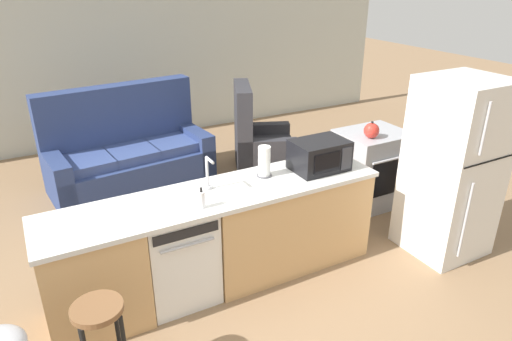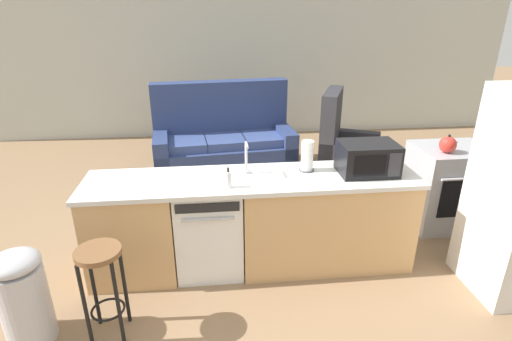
% 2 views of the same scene
% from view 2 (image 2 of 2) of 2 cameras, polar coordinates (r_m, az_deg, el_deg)
% --- Properties ---
extents(ground_plane, '(24.00, 24.00, 0.00)m').
position_cam_2_polar(ground_plane, '(3.93, -2.65, -13.21)').
color(ground_plane, '#896B4C').
extents(wall_back, '(10.00, 0.06, 2.60)m').
position_cam_2_polar(wall_back, '(7.46, -2.61, 14.93)').
color(wall_back, beige).
rests_on(wall_back, ground_plane).
extents(kitchen_counter, '(2.94, 0.66, 0.90)m').
position_cam_2_polar(kitchen_counter, '(3.72, 0.95, -7.74)').
color(kitchen_counter, tan).
rests_on(kitchen_counter, ground_plane).
extents(dishwasher, '(0.58, 0.61, 0.84)m').
position_cam_2_polar(dishwasher, '(3.70, -6.67, -8.09)').
color(dishwasher, white).
rests_on(dishwasher, ground_plane).
extents(stove_range, '(0.76, 0.68, 0.90)m').
position_cam_2_polar(stove_range, '(4.86, 25.61, -2.06)').
color(stove_range, '#A8AAB2').
rests_on(stove_range, ground_plane).
extents(microwave, '(0.50, 0.37, 0.28)m').
position_cam_2_polar(microwave, '(3.67, 15.66, 1.70)').
color(microwave, black).
rests_on(microwave, kitchen_counter).
extents(sink_faucet, '(0.07, 0.18, 0.30)m').
position_cam_2_polar(sink_faucet, '(3.52, -1.39, 1.50)').
color(sink_faucet, silver).
rests_on(sink_faucet, kitchen_counter).
extents(paper_towel_roll, '(0.14, 0.14, 0.28)m').
position_cam_2_polar(paper_towel_roll, '(3.62, 7.32, 2.02)').
color(paper_towel_roll, '#4C4C51').
rests_on(paper_towel_roll, kitchen_counter).
extents(soap_bottle, '(0.06, 0.06, 0.18)m').
position_cam_2_polar(soap_bottle, '(3.28, -3.97, -1.29)').
color(soap_bottle, silver).
rests_on(soap_bottle, kitchen_counter).
extents(kettle, '(0.21, 0.17, 0.19)m').
position_cam_2_polar(kettle, '(4.50, 25.73, 3.36)').
color(kettle, red).
rests_on(kettle, stove_range).
extents(bar_stool, '(0.32, 0.32, 0.74)m').
position_cam_2_polar(bar_stool, '(3.11, -21.17, -13.67)').
color(bar_stool, brown).
rests_on(bar_stool, ground_plane).
extents(trash_bin, '(0.35, 0.35, 0.74)m').
position_cam_2_polar(trash_bin, '(3.40, -30.32, -15.34)').
color(trash_bin, '#B7B7BC').
rests_on(trash_bin, ground_plane).
extents(couch, '(2.08, 1.10, 1.27)m').
position_cam_2_polar(couch, '(5.97, -4.70, 3.96)').
color(couch, navy).
rests_on(couch, ground_plane).
extents(armchair, '(1.07, 1.10, 1.20)m').
position_cam_2_polar(armchair, '(5.92, 12.32, 2.87)').
color(armchair, '#2D2D33').
rests_on(armchair, ground_plane).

